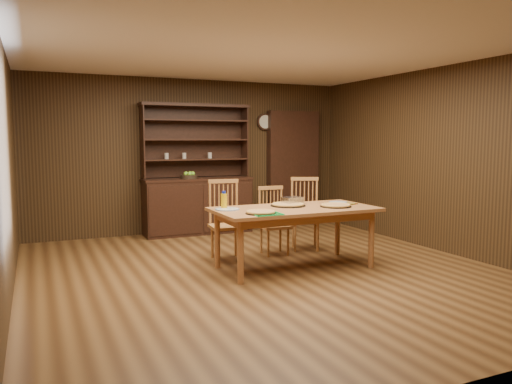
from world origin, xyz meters
name	(u,v)px	position (x,y,z in m)	size (l,w,h in m)	color
floor	(267,272)	(0.00, 0.00, 0.00)	(6.00, 6.00, 0.00)	brown
room_shell	(268,140)	(0.00, 0.00, 1.58)	(6.00, 6.00, 6.00)	white
china_hutch	(197,198)	(0.00, 2.75, 0.60)	(1.84, 0.52, 2.17)	black
doorway	(293,168)	(1.90, 2.90, 1.05)	(1.00, 0.18, 2.10)	black
wall_clock	(265,122)	(1.35, 2.96, 1.90)	(0.30, 0.05, 0.30)	black
dining_table	(295,214)	(0.40, 0.05, 0.67)	(1.99, 0.99, 0.75)	#A56339
chair_left	(225,217)	(-0.21, 0.87, 0.56)	(0.47, 0.45, 1.05)	#B56E3E
chair_center	(273,218)	(0.50, 0.89, 0.49)	(0.41, 0.39, 0.93)	#B56E3E
chair_right	(305,211)	(1.07, 0.98, 0.55)	(0.55, 0.54, 1.03)	#B56E3E
pizza_left	(261,212)	(-0.19, -0.23, 0.77)	(0.35, 0.35, 0.04)	black
pizza_right	(336,205)	(0.90, -0.08, 0.77)	(0.39, 0.39, 0.04)	black
pizza_center	(288,205)	(0.40, 0.23, 0.77)	(0.44, 0.44, 0.04)	black
cooling_rack	(265,213)	(-0.15, -0.27, 0.76)	(0.32, 0.32, 0.01)	green
plate_left	(227,209)	(-0.43, 0.21, 0.76)	(0.29, 0.29, 0.02)	silver
plate_right	(338,202)	(1.13, 0.22, 0.76)	(0.24, 0.24, 0.02)	silver
foil_dish	(292,201)	(0.52, 0.34, 0.80)	(0.24, 0.17, 0.10)	silver
juice_bottle	(224,201)	(-0.43, 0.32, 0.85)	(0.07, 0.07, 0.22)	#D8A10B
pot_holder_a	(347,204)	(1.18, 0.08, 0.76)	(0.20, 0.20, 0.01)	#AF1D14
pot_holder_b	(333,204)	(1.00, 0.13, 0.76)	(0.18, 0.18, 0.01)	#AF1D14
fruit_bowl	(189,176)	(-0.16, 2.69, 0.98)	(0.28, 0.28, 0.12)	black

